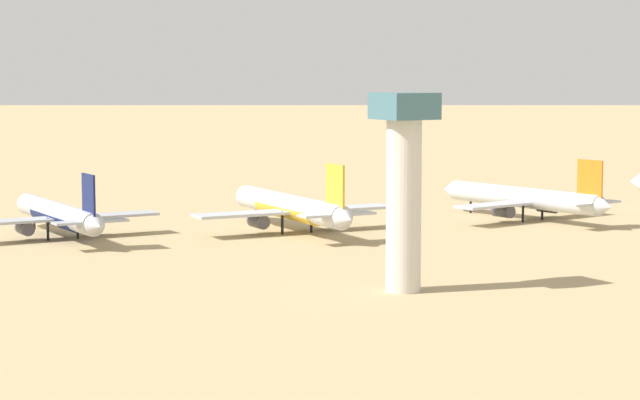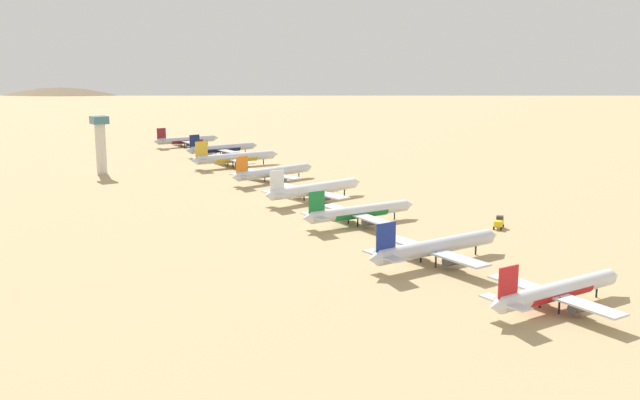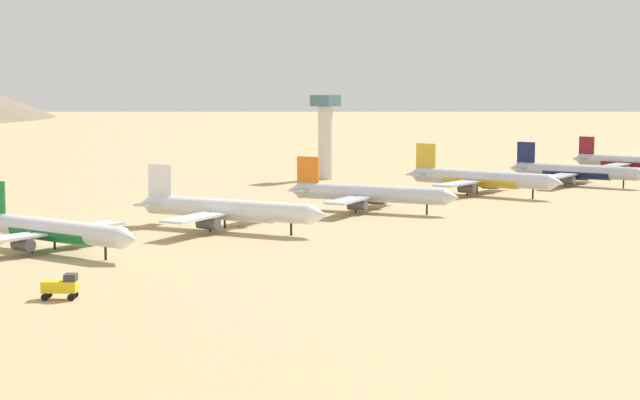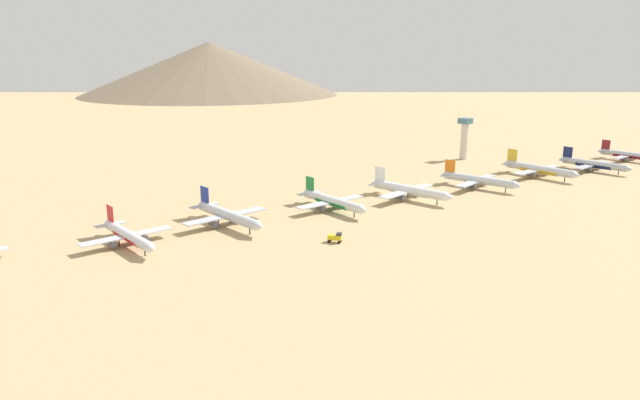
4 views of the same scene
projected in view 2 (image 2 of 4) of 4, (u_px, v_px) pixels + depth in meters
The scene contains 12 objects.
ground_plane at pixel (309, 200), 283.47m from camera, with size 2210.25×2210.25×0.00m, color tan.
parked_jet_1 at pixel (557, 291), 161.92m from camera, with size 42.57×34.50×12.30m.
parked_jet_2 at pixel (435, 247), 196.90m from camera, with size 46.83×37.92×13.54m.
parked_jet_3 at pixel (359, 212), 242.41m from camera, with size 44.42×36.07×12.81m.
parked_jet_4 at pixel (314, 189), 281.36m from camera, with size 47.64×38.80×13.73m.
parked_jet_5 at pixel (273, 172), 322.96m from camera, with size 45.33×37.02×13.09m.
parked_jet_6 at pixel (235, 158), 366.79m from camera, with size 48.13×39.08×13.88m.
parked_jet_7 at pixel (222, 148), 406.70m from camera, with size 44.13×35.73×12.76m.
parked_jet_8 at pixel (186, 140), 447.45m from camera, with size 42.08×34.15×12.14m.
service_truck at pixel (499, 222), 237.40m from camera, with size 5.69×4.93×3.90m.
control_tower at pixel (101, 142), 343.40m from camera, with size 7.20×7.20×27.13m.
desert_hill_2 at pixel (94, 59), 1150.98m from camera, with size 364.59×364.59×95.66m, color #8C775B.
Camera 2 is at (-153.52, -231.81, 55.39)m, focal length 41.27 mm.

